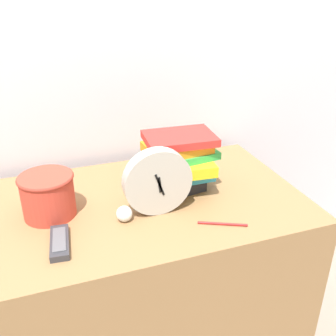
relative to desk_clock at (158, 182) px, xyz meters
The scene contains 8 objects.
wall_back 0.61m from the desk_clock, 97.05° to the left, with size 6.00×0.04×2.40m.
desk 0.48m from the desk_clock, 125.64° to the left, with size 1.16×0.66×0.72m.
desk_clock is the anchor object (origin of this frame).
book_stack 0.16m from the desk_clock, 45.23° to the left, with size 0.25×0.21×0.21m.
basket 0.35m from the desk_clock, 163.12° to the left, with size 0.17×0.17×0.14m.
tv_remote 0.34m from the desk_clock, 166.67° to the right, with size 0.07×0.16×0.02m.
crumpled_paper_ball 0.14m from the desk_clock, behind, with size 0.05×0.05×0.05m.
pen 0.24m from the desk_clock, 40.05° to the right, with size 0.14×0.07×0.01m.
Camera 1 is at (-0.27, -0.78, 1.41)m, focal length 42.00 mm.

